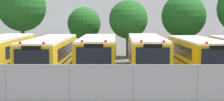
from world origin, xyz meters
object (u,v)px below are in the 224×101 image
at_px(school_bus_4, 146,53).
at_px(tree_2, 84,24).
at_px(school_bus_2, 51,53).
at_px(school_bus_5, 197,54).
at_px(tree_3, 127,19).
at_px(traffic_cone, 123,90).
at_px(school_bus_3, 98,53).
at_px(school_bus_1, 3,52).
at_px(tree_1, 20,8).
at_px(tree_4, 184,16).

bearing_deg(school_bus_4, tree_2, -62.57).
relative_size(school_bus_2, tree_2, 2.21).
bearing_deg(school_bus_2, school_bus_4, -178.64).
bearing_deg(school_bus_4, school_bus_5, 177.61).
height_order(school_bus_4, tree_3, tree_3).
bearing_deg(traffic_cone, school_bus_2, 125.56).
xyz_separation_m(school_bus_3, traffic_cone, (1.66, -7.04, -1.16)).
bearing_deg(school_bus_1, tree_1, -82.52).
bearing_deg(tree_4, tree_1, -178.04).
xyz_separation_m(school_bus_1, school_bus_3, (7.00, -0.36, -0.01)).
bearing_deg(school_bus_5, school_bus_3, -1.45).
bearing_deg(traffic_cone, tree_2, 101.45).
distance_m(school_bus_1, tree_2, 12.46).
distance_m(school_bus_2, tree_3, 11.17).
bearing_deg(tree_1, tree_4, 1.96).
distance_m(tree_1, tree_4, 17.25).
distance_m(school_bus_4, tree_1, 16.59).
height_order(school_bus_4, tree_2, tree_2).
bearing_deg(school_bus_3, tree_1, -51.60).
height_order(school_bus_3, tree_2, tree_2).
bearing_deg(tree_4, school_bus_5, -96.61).
height_order(school_bus_5, tree_1, tree_1).
relative_size(school_bus_3, tree_3, 1.70).
distance_m(school_bus_1, tree_1, 11.26).
bearing_deg(traffic_cone, tree_4, 69.68).
distance_m(school_bus_1, school_bus_2, 3.57).
height_order(school_bus_3, tree_3, tree_3).
height_order(tree_2, tree_4, tree_4).
height_order(school_bus_3, tree_1, tree_1).
bearing_deg(tree_2, tree_3, -27.57).
relative_size(tree_2, traffic_cone, 9.68).
bearing_deg(tree_2, school_bus_4, -63.70).
bearing_deg(school_bus_5, school_bus_2, -2.04).
height_order(school_bus_2, tree_3, tree_3).
bearing_deg(school_bus_1, school_bus_4, 177.80).
relative_size(tree_1, tree_2, 1.48).
bearing_deg(school_bus_1, tree_4, -145.93).
bearing_deg(school_bus_1, school_bus_2, 174.31).
height_order(school_bus_2, tree_1, tree_1).
xyz_separation_m(school_bus_1, tree_3, (9.47, 8.91, 2.38)).
distance_m(tree_1, tree_2, 6.81).
relative_size(school_bus_4, tree_2, 2.13).
xyz_separation_m(school_bus_2, tree_3, (5.91, 9.17, 2.42)).
bearing_deg(tree_4, tree_3, -159.82).
xyz_separation_m(school_bus_4, school_bus_5, (3.68, -0.23, -0.06)).
height_order(school_bus_1, tree_4, tree_4).
bearing_deg(tree_3, tree_1, 171.64).
bearing_deg(tree_1, tree_3, -8.36).
bearing_deg(school_bus_2, tree_3, -122.61).
height_order(school_bus_5, traffic_cone, school_bus_5).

